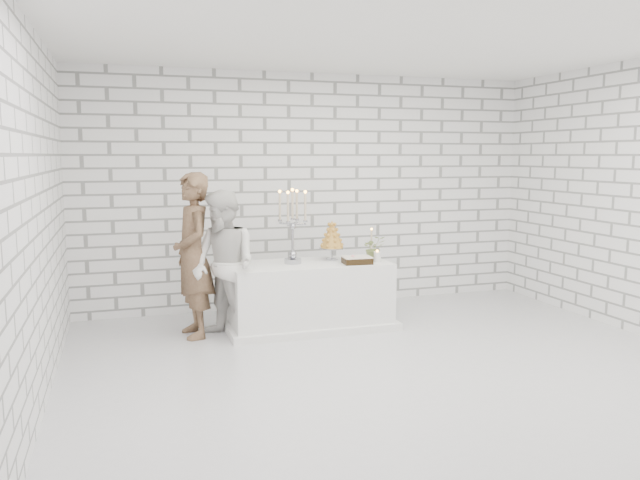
{
  "coord_description": "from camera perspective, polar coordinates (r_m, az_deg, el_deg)",
  "views": [
    {
      "loc": [
        -2.37,
        -5.26,
        1.96
      ],
      "look_at": [
        -0.33,
        1.13,
        1.05
      ],
      "focal_mm": 35.05,
      "sensor_mm": 36.0,
      "label": 1
    }
  ],
  "objects": [
    {
      "name": "ground",
      "position": [
        6.1,
        6.31,
        -11.08
      ],
      "size": [
        6.0,
        5.0,
        0.01
      ],
      "primitive_type": "cube",
      "color": "silver",
      "rests_on": "ground"
    },
    {
      "name": "ceiling",
      "position": [
        5.86,
        6.77,
        17.89
      ],
      "size": [
        6.0,
        5.0,
        0.01
      ],
      "primitive_type": "cube",
      "color": "white",
      "rests_on": "ground"
    },
    {
      "name": "wall_back",
      "position": [
        8.13,
        -0.72,
        4.49
      ],
      "size": [
        6.0,
        0.01,
        3.0
      ],
      "primitive_type": "cube",
      "color": "white",
      "rests_on": "ground"
    },
    {
      "name": "wall_front",
      "position": [
        3.67,
        22.71,
        -0.1
      ],
      "size": [
        6.0,
        0.01,
        3.0
      ],
      "primitive_type": "cube",
      "color": "white",
      "rests_on": "ground"
    },
    {
      "name": "wall_left",
      "position": [
        5.32,
        -24.44,
        2.07
      ],
      "size": [
        0.01,
        5.0,
        3.0
      ],
      "primitive_type": "cube",
      "color": "white",
      "rests_on": "ground"
    },
    {
      "name": "cake_table",
      "position": [
        7.16,
        -0.95,
        -5.06
      ],
      "size": [
        1.8,
        0.8,
        0.75
      ],
      "primitive_type": "cube",
      "color": "white",
      "rests_on": "ground"
    },
    {
      "name": "groom",
      "position": [
        6.86,
        -11.51,
        -1.39
      ],
      "size": [
        0.51,
        0.7,
        1.78
      ],
      "primitive_type": "imported",
      "rotation": [
        0.0,
        0.0,
        -1.43
      ],
      "color": "brown",
      "rests_on": "ground"
    },
    {
      "name": "bride",
      "position": [
        6.68,
        -8.75,
        -2.35
      ],
      "size": [
        0.92,
        0.98,
        1.6
      ],
      "primitive_type": "imported",
      "rotation": [
        0.0,
        0.0,
        -1.04
      ],
      "color": "silver",
      "rests_on": "ground"
    },
    {
      "name": "candelabra",
      "position": [
        7.0,
        -2.51,
        1.28
      ],
      "size": [
        0.4,
        0.4,
        0.85
      ],
      "primitive_type": null,
      "rotation": [
        0.0,
        0.0,
        0.18
      ],
      "color": "#9E9FA8",
      "rests_on": "cake_table"
    },
    {
      "name": "croquembouche",
      "position": [
        7.26,
        1.1,
        -0.01
      ],
      "size": [
        0.38,
        0.38,
        0.47
      ],
      "primitive_type": null,
      "rotation": [
        0.0,
        0.0,
        0.33
      ],
      "color": "#936322",
      "rests_on": "cake_table"
    },
    {
      "name": "chocolate_cake",
      "position": [
        7.04,
        3.41,
        -1.84
      ],
      "size": [
        0.33,
        0.25,
        0.08
      ],
      "primitive_type": "cube",
      "rotation": [
        0.0,
        0.0,
        -0.07
      ],
      "color": "black",
      "rests_on": "cake_table"
    },
    {
      "name": "pillar_candle",
      "position": [
        7.16,
        5.24,
        -1.55
      ],
      "size": [
        0.09,
        0.09,
        0.12
      ],
      "primitive_type": "cylinder",
      "rotation": [
        0.0,
        0.0,
        0.19
      ],
      "color": "white",
      "rests_on": "cake_table"
    },
    {
      "name": "extra_taper",
      "position": [
        7.56,
        4.72,
        -0.28
      ],
      "size": [
        0.07,
        0.07,
        0.32
      ],
      "primitive_type": "cylinder",
      "rotation": [
        0.0,
        0.0,
        0.09
      ],
      "color": "#C3B092",
      "rests_on": "cake_table"
    },
    {
      "name": "flowers",
      "position": [
        7.28,
        4.92,
        -0.72
      ],
      "size": [
        0.26,
        0.23,
        0.29
      ],
      "primitive_type": "imported",
      "rotation": [
        0.0,
        0.0,
        -0.02
      ],
      "color": "olive",
      "rests_on": "cake_table"
    }
  ]
}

